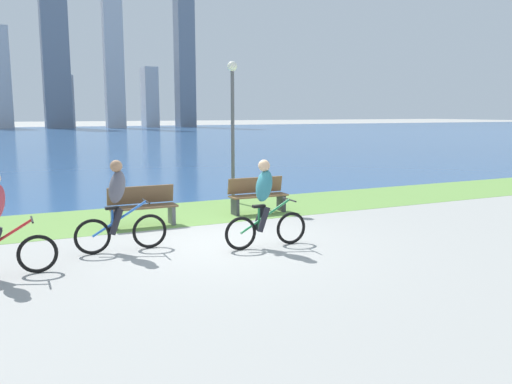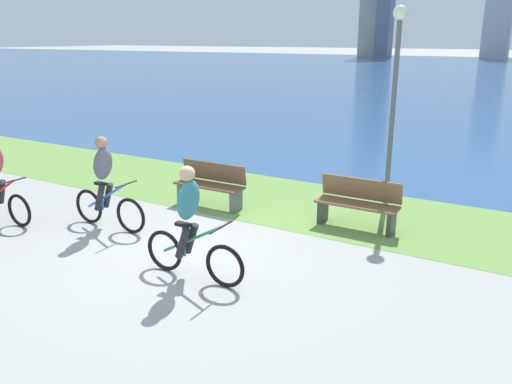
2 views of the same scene
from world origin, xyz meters
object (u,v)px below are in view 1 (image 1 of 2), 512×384
Objects in this scene: cyclist_lead at (265,204)px; bench_far_along_path at (258,195)px; cyclist_trailing at (119,207)px; lamppost_tall at (233,111)px; bench_near_path at (143,206)px.

cyclist_lead reaches higher than bench_far_along_path.
cyclist_trailing reaches higher than bench_far_along_path.
cyclist_trailing is 5.90m from lamppost_tall.
cyclist_trailing is 4.56m from bench_far_along_path.
cyclist_trailing is at bearing -114.38° from bench_near_path.
lamppost_tall reaches higher than cyclist_trailing.
bench_far_along_path is (3.02, 0.33, 0.00)m from bench_near_path.
bench_far_along_path is at bearing 66.61° from cyclist_lead.
bench_near_path is 1.00× the size of bench_far_along_path.
bench_near_path is (-1.65, 2.85, -0.38)m from cyclist_lead.
lamppost_tall is at bearing 45.39° from cyclist_trailing.
bench_far_along_path is (1.37, 3.18, -0.38)m from cyclist_lead.
bench_near_path is at bearing -146.36° from lamppost_tall.
lamppost_tall is (3.07, 2.04, 2.12)m from bench_near_path.
lamppost_tall is (1.42, 4.89, 1.73)m from cyclist_lead.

